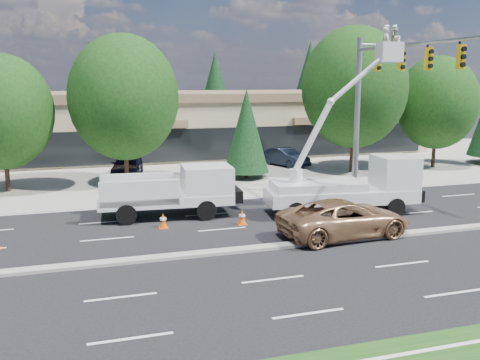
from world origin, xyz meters
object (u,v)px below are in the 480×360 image
object	(u,v)px
bucket_truck	(356,175)
minivan	(344,218)
utility_pickup	(176,196)
signal_mast	(379,90)

from	to	relation	value
bucket_truck	minivan	xyz separation A→B (m)	(-2.46, -3.50, -1.15)
utility_pickup	minivan	distance (m)	8.33
signal_mast	minivan	bearing A→B (deg)	-129.73
utility_pickup	minivan	size ratio (longest dim) A/B	1.15
signal_mast	bucket_truck	size ratio (longest dim) A/B	1.11
bucket_truck	minivan	size ratio (longest dim) A/B	1.60
signal_mast	bucket_truck	xyz separation A→B (m)	(-2.89, -2.94, -4.11)
signal_mast	utility_pickup	distance (m)	12.64
bucket_truck	minivan	distance (m)	4.44
minivan	utility_pickup	bearing A→B (deg)	43.75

